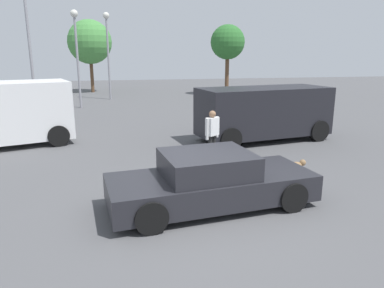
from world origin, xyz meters
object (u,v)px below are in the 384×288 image
Objects in this scene: dog at (297,166)px; light_post_far at (76,41)px; pedestrian at (212,131)px; suv_dark at (263,112)px; light_post_near at (107,41)px; sedan_foreground at (210,182)px; light_post_mid at (28,27)px.

light_post_far reaches higher than dog.
light_post_far is (-4.96, 12.49, 3.03)m from pedestrian.
light_post_near is (-5.81, 14.26, 3.03)m from suv_dark.
light_post_far reaches higher than pedestrian.
dog is (2.88, 1.54, -0.31)m from sedan_foreground.
dog is 0.39× the size of pedestrian.
suv_dark is 0.86× the size of light_post_near.
suv_dark is (0.68, 4.03, 0.85)m from dog.
sedan_foreground is at bearing -64.66° from light_post_mid.
pedestrian is 0.27× the size of light_post_far.
pedestrian is (-2.60, -2.16, -0.18)m from suv_dark.
light_post_mid reaches higher than sedan_foreground.
sedan_foreground is at bearing -75.88° from light_post_far.
sedan_foreground is 7.56× the size of dog.
light_post_near is (-2.24, 19.83, 3.57)m from sedan_foreground.
pedestrian is at bearing 123.04° from dog.
light_post_mid is at bearing -118.63° from light_post_far.
light_post_far is (-7.56, 10.33, 2.85)m from suv_dark.
dog is 2.76m from pedestrian.
pedestrian is 13.78m from light_post_far.
sedan_foreground is 14.31m from light_post_mid.
suv_dark reaches higher than pedestrian.
light_post_near reaches higher than dog.
pedestrian is at bearing -52.79° from light_post_mid.
dog is at bearing 71.11° from suv_dark.
light_post_far is (-6.88, 14.36, 3.69)m from dog.
dog is 0.09× the size of light_post_mid.
light_post_far is at bearing 97.65° from sedan_foreground.
dog is 16.34m from light_post_far.
sedan_foreground is 0.80× the size of light_post_far.
light_post_mid is (-5.89, 12.44, 3.93)m from sedan_foreground.
pedestrian reaches higher than sedan_foreground.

